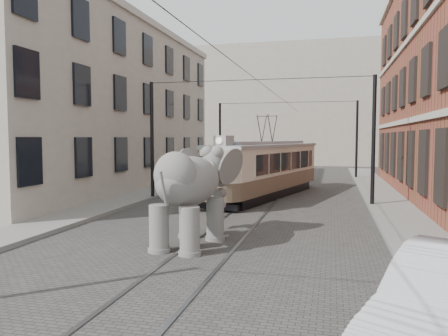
# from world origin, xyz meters

# --- Properties ---
(ground) EXTENTS (120.00, 120.00, 0.00)m
(ground) POSITION_xyz_m (0.00, 0.00, 0.00)
(ground) COLOR #413F3C
(tram_rails) EXTENTS (1.54, 80.00, 0.02)m
(tram_rails) POSITION_xyz_m (0.00, 0.00, 0.01)
(tram_rails) COLOR slate
(tram_rails) RESTS_ON ground
(sidewalk_right) EXTENTS (2.00, 60.00, 0.15)m
(sidewalk_right) POSITION_xyz_m (6.00, 0.00, 0.07)
(sidewalk_right) COLOR slate
(sidewalk_right) RESTS_ON ground
(sidewalk_left) EXTENTS (2.00, 60.00, 0.15)m
(sidewalk_left) POSITION_xyz_m (-6.50, 0.00, 0.07)
(sidewalk_left) COLOR slate
(sidewalk_left) RESTS_ON ground
(stucco_building) EXTENTS (7.00, 24.00, 10.00)m
(stucco_building) POSITION_xyz_m (-11.00, 10.00, 5.00)
(stucco_building) COLOR gray
(stucco_building) RESTS_ON ground
(distant_block) EXTENTS (28.00, 10.00, 14.00)m
(distant_block) POSITION_xyz_m (0.00, 40.00, 7.00)
(distant_block) COLOR gray
(distant_block) RESTS_ON ground
(catenary) EXTENTS (11.00, 30.20, 6.00)m
(catenary) POSITION_xyz_m (-0.20, 5.00, 3.00)
(catenary) COLOR black
(catenary) RESTS_ON ground
(tram) EXTENTS (4.91, 11.20, 4.36)m
(tram) POSITION_xyz_m (-0.01, 8.34, 2.18)
(tram) COLOR beige
(tram) RESTS_ON ground
(elephant) EXTENTS (3.18, 5.07, 2.94)m
(elephant) POSITION_xyz_m (-0.68, -2.82, 1.47)
(elephant) COLOR slate
(elephant) RESTS_ON ground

